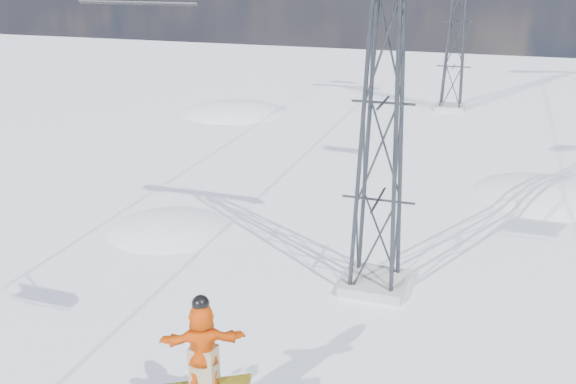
% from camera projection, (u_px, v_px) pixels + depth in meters
% --- Properties ---
extents(snow_terrain, '(39.00, 37.00, 22.00)m').
position_uv_depth(snow_terrain, '(313.00, 317.00, 35.56)').
color(snow_terrain, white).
rests_on(snow_terrain, ground).
extents(lift_tower_near, '(5.20, 1.80, 11.43)m').
position_uv_depth(lift_tower_near, '(383.00, 104.00, 16.96)').
color(lift_tower_near, '#999999').
rests_on(lift_tower_near, ground).
extents(lift_tower_far, '(5.20, 1.80, 11.43)m').
position_uv_depth(lift_tower_far, '(458.00, 22.00, 39.26)').
color(lift_tower_far, '#999999').
rests_on(lift_tower_far, ground).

